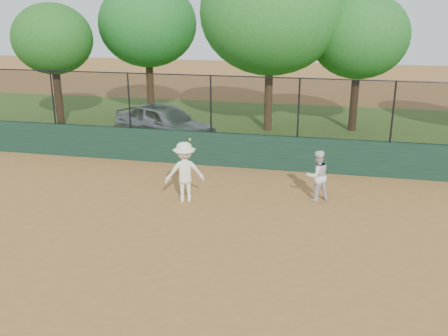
% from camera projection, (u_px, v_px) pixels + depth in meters
% --- Properties ---
extents(ground, '(80.00, 80.00, 0.00)m').
position_uv_depth(ground, '(173.00, 240.00, 12.16)').
color(ground, '#A26A34').
rests_on(ground, ground).
extents(back_wall, '(26.00, 0.20, 1.20)m').
position_uv_depth(back_wall, '(225.00, 150.00, 17.54)').
color(back_wall, '#183625').
rests_on(back_wall, ground).
extents(grass_strip, '(36.00, 12.00, 0.01)m').
position_uv_depth(grass_strip, '(252.00, 127.00, 23.29)').
color(grass_strip, '#35581B').
rests_on(grass_strip, ground).
extents(parked_car, '(5.09, 3.90, 1.62)m').
position_uv_depth(parked_car, '(165.00, 123.00, 20.58)').
color(parked_car, '#AAB0B4').
rests_on(parked_car, ground).
extents(player_second, '(0.92, 0.88, 1.50)m').
position_uv_depth(player_second, '(317.00, 176.00, 14.42)').
color(player_second, white).
rests_on(player_second, ground).
extents(player_main, '(1.31, 1.05, 1.97)m').
position_uv_depth(player_main, '(185.00, 172.00, 14.33)').
color(player_main, white).
rests_on(player_main, ground).
extents(fence_assembly, '(26.00, 0.06, 2.00)m').
position_uv_depth(fence_assembly, '(224.00, 104.00, 17.03)').
color(fence_assembly, black).
rests_on(fence_assembly, back_wall).
extents(tree_0, '(3.67, 3.34, 5.57)m').
position_uv_depth(tree_0, '(52.00, 39.00, 22.46)').
color(tree_0, '#402917').
rests_on(tree_0, ground).
extents(tree_1, '(4.76, 4.32, 6.63)m').
position_uv_depth(tree_1, '(147.00, 24.00, 23.93)').
color(tree_1, '#482E19').
rests_on(tree_1, ground).
extents(tree_2, '(6.09, 5.53, 7.74)m').
position_uv_depth(tree_2, '(271.00, 13.00, 21.19)').
color(tree_2, '#4E331B').
rests_on(tree_2, ground).
extents(tree_3, '(4.27, 3.88, 6.02)m').
position_uv_depth(tree_3, '(359.00, 36.00, 21.43)').
color(tree_3, '#3A2313').
rests_on(tree_3, ground).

